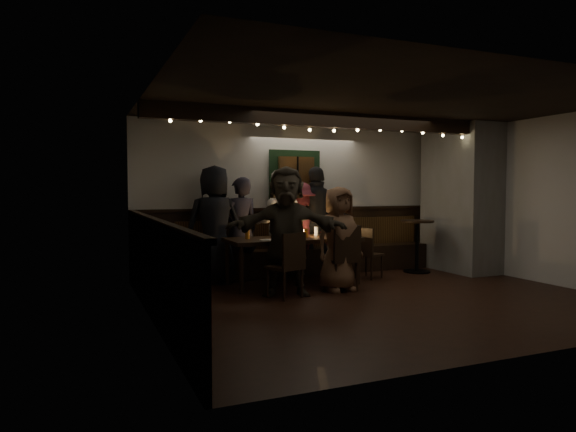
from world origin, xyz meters
name	(u,v)px	position (x,y,z in m)	size (l,w,h in m)	color
room	(389,213)	(1.07, 1.42, 1.07)	(6.02, 5.01, 2.62)	black
dining_table	(293,242)	(-0.68, 1.40, 0.67)	(2.04, 0.87, 0.88)	black
chair_near_left	(289,262)	(-1.13, 0.48, 0.50)	(0.52, 0.52, 0.89)	black
chair_near_right	(344,254)	(-0.21, 0.65, 0.54)	(0.44, 0.44, 0.95)	black
chair_end	(366,250)	(0.63, 1.41, 0.47)	(0.50, 0.50, 0.84)	black
high_top	(417,239)	(1.81, 1.64, 0.58)	(0.58, 0.58, 0.92)	black
person_a	(214,224)	(-1.74, 2.06, 0.92)	(0.90, 0.59, 1.84)	black
person_b	(240,229)	(-1.30, 2.12, 0.83)	(0.61, 0.40, 1.66)	#272432
person_c	(279,224)	(-0.66, 2.06, 0.89)	(0.87, 0.68, 1.79)	silver
person_d	(300,229)	(-0.23, 2.15, 0.79)	(1.02, 0.59, 1.58)	maroon
person_e	(317,221)	(0.08, 2.11, 0.93)	(1.09, 0.45, 1.86)	black
person_f	(286,231)	(-1.06, 0.74, 0.90)	(1.66, 0.53, 1.79)	#3B3329
person_g	(339,239)	(-0.27, 0.70, 0.75)	(0.74, 0.48, 1.51)	brown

